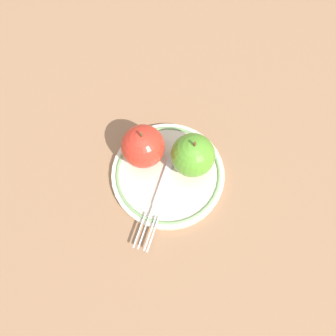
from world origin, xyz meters
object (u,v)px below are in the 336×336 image
object	(u,v)px
plate	(168,174)
apple_second_whole	(143,146)
apple_red_whole	(193,155)
fork	(158,198)

from	to	relation	value
plate	apple_second_whole	distance (m)	0.07
apple_red_whole	apple_second_whole	bearing A→B (deg)	86.46
plate	apple_red_whole	size ratio (longest dim) A/B	2.38
apple_red_whole	fork	distance (m)	0.10
fork	plate	bearing A→B (deg)	178.35
apple_red_whole	plate	bearing A→B (deg)	118.11
plate	apple_second_whole	xyz separation A→B (m)	(0.03, 0.05, 0.05)
fork	apple_red_whole	bearing A→B (deg)	155.19
plate	fork	distance (m)	0.05
plate	fork	xyz separation A→B (m)	(-0.05, 0.01, 0.01)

